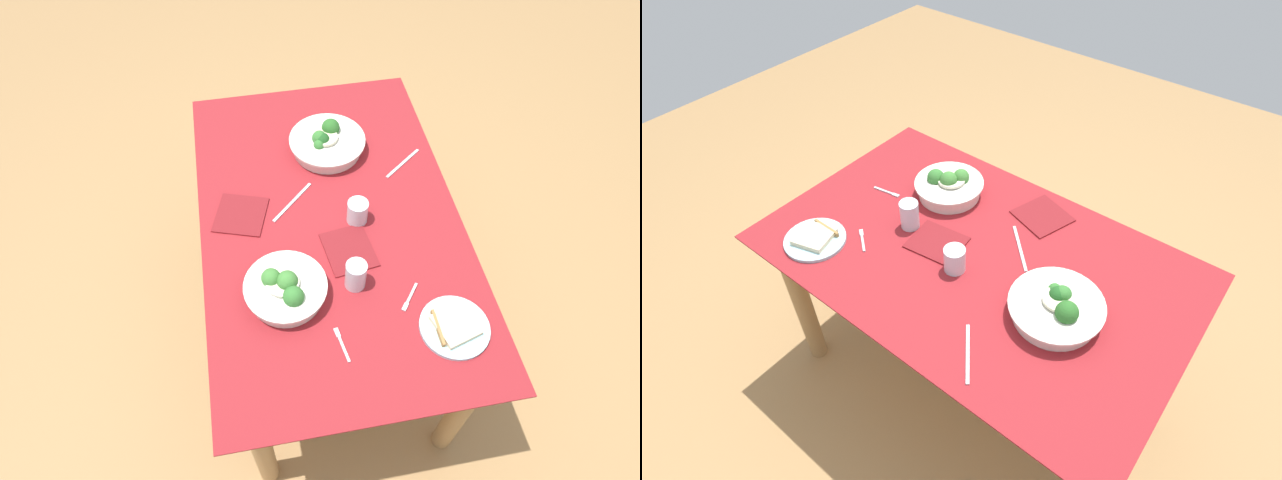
# 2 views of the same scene
# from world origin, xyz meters

# --- Properties ---
(ground_plane) EXTENTS (6.00, 6.00, 0.00)m
(ground_plane) POSITION_xyz_m (0.00, 0.00, 0.00)
(ground_plane) COLOR #9E7547
(dining_table) EXTENTS (1.37, 0.86, 0.71)m
(dining_table) POSITION_xyz_m (0.00, 0.00, 0.60)
(dining_table) COLOR maroon
(dining_table) RESTS_ON ground_plane
(broccoli_bowl_far) EXTENTS (0.28, 0.28, 0.10)m
(broccoli_bowl_far) POSITION_xyz_m (-0.32, 0.05, 0.75)
(broccoli_bowl_far) COLOR silver
(broccoli_bowl_far) RESTS_ON dining_table
(broccoli_bowl_near) EXTENTS (0.25, 0.25, 0.10)m
(broccoli_bowl_near) POSITION_xyz_m (0.26, -0.19, 0.75)
(broccoli_bowl_near) COLOR silver
(broccoli_bowl_near) RESTS_ON dining_table
(bread_side_plate) EXTENTS (0.20, 0.20, 0.03)m
(bread_side_plate) POSITION_xyz_m (0.45, 0.27, 0.72)
(bread_side_plate) COLOR #99C6D1
(bread_side_plate) RESTS_ON dining_table
(water_glass_center) EXTENTS (0.06, 0.06, 0.10)m
(water_glass_center) POSITION_xyz_m (0.26, 0.03, 0.76)
(water_glass_center) COLOR silver
(water_glass_center) RESTS_ON dining_table
(water_glass_side) EXTENTS (0.07, 0.07, 0.08)m
(water_glass_side) POSITION_xyz_m (0.02, 0.09, 0.75)
(water_glass_side) COLOR silver
(water_glass_side) RESTS_ON dining_table
(fork_by_far_bowl) EXTENTS (0.11, 0.03, 0.00)m
(fork_by_far_bowl) POSITION_xyz_m (0.44, -0.05, 0.72)
(fork_by_far_bowl) COLOR #B7B7BC
(fork_by_far_bowl) RESTS_ON dining_table
(fork_by_near_bowl) EXTENTS (0.09, 0.07, 0.00)m
(fork_by_near_bowl) POSITION_xyz_m (0.34, 0.18, 0.72)
(fork_by_near_bowl) COLOR #B7B7BC
(fork_by_near_bowl) RESTS_ON dining_table
(table_knife_left) EXTENTS (0.12, 0.15, 0.00)m
(table_knife_left) POSITION_xyz_m (-0.21, 0.31, 0.71)
(table_knife_left) COLOR #B7B7BC
(table_knife_left) RESTS_ON dining_table
(table_knife_right) EXTENTS (0.15, 0.15, 0.00)m
(table_knife_right) POSITION_xyz_m (-0.10, -0.11, 0.71)
(table_knife_right) COLOR #B7B7BC
(table_knife_right) RESTS_ON dining_table
(napkin_folded_upper) EXTENTS (0.21, 0.21, 0.01)m
(napkin_folded_upper) POSITION_xyz_m (-0.07, -0.29, 0.72)
(napkin_folded_upper) COLOR maroon
(napkin_folded_upper) RESTS_ON dining_table
(napkin_folded_lower) EXTENTS (0.19, 0.17, 0.01)m
(napkin_folded_lower) POSITION_xyz_m (0.13, 0.03, 0.72)
(napkin_folded_lower) COLOR maroon
(napkin_folded_lower) RESTS_ON dining_table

